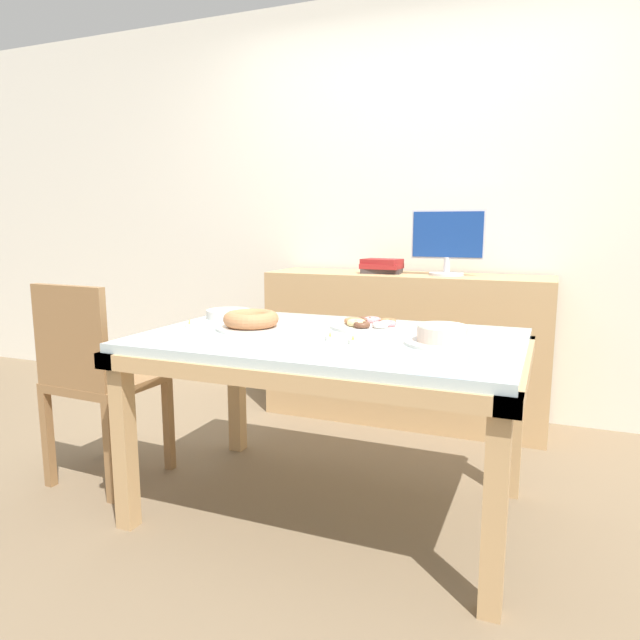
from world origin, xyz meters
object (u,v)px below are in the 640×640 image
cake_chocolate_round (442,336)px  tealight_right_edge (190,325)px  plate_stack (229,314)px  pastry_platter (370,325)px  chair (94,374)px  tealight_left_edge (353,341)px  book_stack (382,266)px  tealight_near_front (330,338)px  cake_golden_bundt (251,321)px  computer_monitor (447,243)px

cake_chocolate_round → tealight_right_edge: size_ratio=7.01×
tealight_right_edge → plate_stack: bearing=84.7°
pastry_platter → tealight_right_edge: size_ratio=8.68×
chair → tealight_left_edge: (1.22, 0.05, 0.24)m
plate_stack → tealight_left_edge: (0.74, -0.34, -0.01)m
book_stack → tealight_near_front: 1.37m
cake_golden_bundt → plate_stack: 0.33m
chair → book_stack: bearing=56.7°
tealight_left_edge → pastry_platter: bearing=96.9°
chair → tealight_right_edge: bearing=13.3°
cake_chocolate_round → chair: bearing=-173.9°
cake_chocolate_round → tealight_near_front: cake_chocolate_round is taller
cake_chocolate_round → plate_stack: 1.08m
computer_monitor → cake_chocolate_round: bearing=-80.6°
cake_chocolate_round → cake_golden_bundt: cake_golden_bundt is taller
book_stack → cake_golden_bundt: (-0.21, -1.25, -0.16)m
chair → pastry_platter: chair is taller
chair → computer_monitor: bearing=47.0°
plate_stack → computer_monitor: bearing=50.7°
pastry_platter → tealight_left_edge: (0.04, -0.34, -0.00)m
computer_monitor → tealight_right_edge: (-0.87, -1.31, -0.33)m
tealight_left_edge → cake_golden_bundt: bearing=166.3°
computer_monitor → plate_stack: bearing=-129.3°
cake_chocolate_round → tealight_left_edge: bearing=-159.2°
computer_monitor → book_stack: (-0.39, 0.00, -0.15)m
book_stack → pastry_platter: 1.08m
computer_monitor → tealight_near_front: bearing=-98.6°
chair → pastry_platter: 1.27m
pastry_platter → tealight_near_front: size_ratio=8.68×
chair → tealight_near_front: bearing=3.8°
cake_chocolate_round → plate_stack: cake_chocolate_round is taller
plate_stack → tealight_right_edge: (-0.03, -0.28, -0.01)m
tealight_right_edge → pastry_platter: bearing=21.2°
cake_golden_bundt → plate_stack: (-0.24, 0.22, -0.02)m
cake_chocolate_round → tealight_near_front: 0.42m
plate_stack → cake_chocolate_round: bearing=-12.1°
chair → computer_monitor: size_ratio=2.22×
plate_stack → tealight_near_front: size_ratio=5.25×
tealight_near_front → computer_monitor: bearing=81.4°
chair → cake_golden_bundt: 0.79m
computer_monitor → tealight_right_edge: size_ratio=10.60×
pastry_platter → tealight_left_edge: pastry_platter is taller
plate_stack → tealight_right_edge: bearing=-95.3°
chair → computer_monitor: computer_monitor is taller
book_stack → pastry_platter: bearing=-76.4°
tealight_left_edge → computer_monitor: bearing=85.8°
book_stack → tealight_right_edge: book_stack is taller
book_stack → tealight_near_front: book_stack is taller
computer_monitor → pastry_platter: (-0.14, -1.03, -0.32)m
cake_golden_bundt → tealight_left_edge: size_ratio=7.52×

